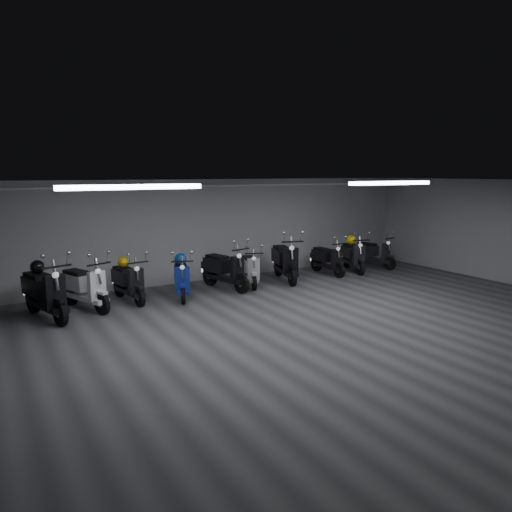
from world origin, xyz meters
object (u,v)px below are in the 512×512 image
scooter_7 (285,255)px  helmet_1 (181,259)px  helmet_0 (351,240)px  helmet_2 (123,262)px  scooter_5 (225,263)px  scooter_8 (328,254)px  scooter_6 (251,264)px  scooter_1 (44,284)px  scooter_2 (84,280)px  scooter_10 (375,248)px  scooter_3 (128,275)px  scooter_4 (181,273)px  helmet_3 (37,267)px  scooter_9 (354,251)px

scooter_7 → helmet_1: (-3.08, -0.04, 0.17)m
helmet_0 → helmet_2: size_ratio=1.09×
scooter_5 → scooter_8: size_ratio=1.13×
scooter_6 → helmet_0: (3.67, 0.20, 0.35)m
scooter_1 → helmet_1: size_ratio=6.77×
scooter_5 → helmet_2: (-2.50, 0.32, 0.22)m
scooter_6 → helmet_0: bearing=24.7°
scooter_2 → scooter_10: 8.83m
scooter_3 → helmet_0: 6.94m
scooter_4 → scooter_7: (3.16, 0.26, 0.12)m
scooter_4 → helmet_1: size_ratio=5.68×
scooter_2 → scooter_10: size_ratio=1.11×
scooter_10 → helmet_0: scooter_10 is taller
scooter_5 → scooter_8: 3.42m
scooter_2 → scooter_10: scooter_2 is taller
scooter_4 → helmet_0: scooter_4 is taller
scooter_4 → scooter_6: size_ratio=1.05×
scooter_1 → scooter_10: size_ratio=1.20×
helmet_3 → scooter_5: bearing=1.2°
scooter_1 → scooter_2: size_ratio=1.08×
scooter_5 → helmet_3: scooter_5 is taller
scooter_3 → scooter_2: bearing=-178.7°
scooter_4 → scooter_10: 6.66m
scooter_7 → helmet_2: size_ratio=7.65×
scooter_4 → scooter_6: scooter_4 is taller
scooter_10 → scooter_3: bearing=167.6°
scooter_2 → helmet_1: (2.26, 0.06, 0.23)m
scooter_3 → scooter_4: bearing=-23.7°
scooter_4 → helmet_3: size_ratio=5.79×
helmet_2 → scooter_7: bearing=-3.9°
scooter_6 → scooter_7: size_ratio=0.80×
scooter_9 → scooter_10: scooter_9 is taller
scooter_4 → scooter_5: size_ratio=0.90×
scooter_2 → helmet_1: scooter_2 is taller
scooter_7 → scooter_9: 2.51m
scooter_5 → scooter_7: scooter_7 is taller
scooter_3 → scooter_9: bearing=-9.0°
scooter_7 → helmet_1: scooter_7 is taller
scooter_7 → helmet_2: (-4.38, 0.30, 0.17)m
scooter_9 → helmet_0: (0.08, 0.23, 0.30)m
scooter_4 → scooter_8: bearing=22.6°
scooter_5 → scooter_10: size_ratio=1.13×
scooter_2 → helmet_3: bearing=159.4°
scooter_9 → helmet_3: 8.77m
scooter_9 → scooter_6: bearing=-159.9°
scooter_2 → scooter_3: (1.00, 0.17, -0.05)m
scooter_10 → helmet_1: scooter_10 is taller
scooter_2 → scooter_10: (8.83, 0.20, -0.07)m
scooter_3 → helmet_3: (-1.91, -0.18, 0.43)m
scooter_3 → helmet_1: 1.29m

